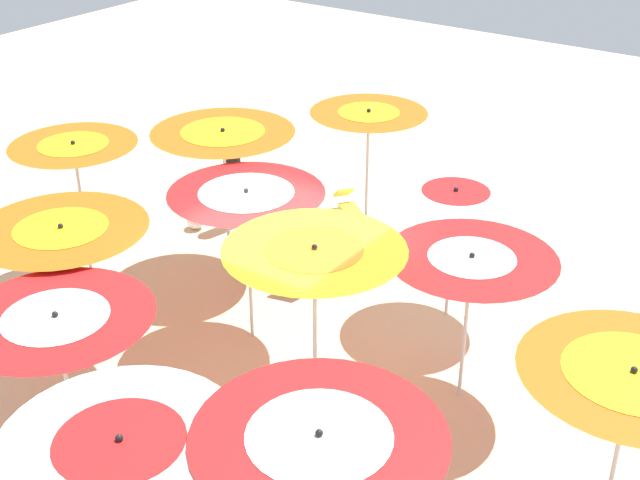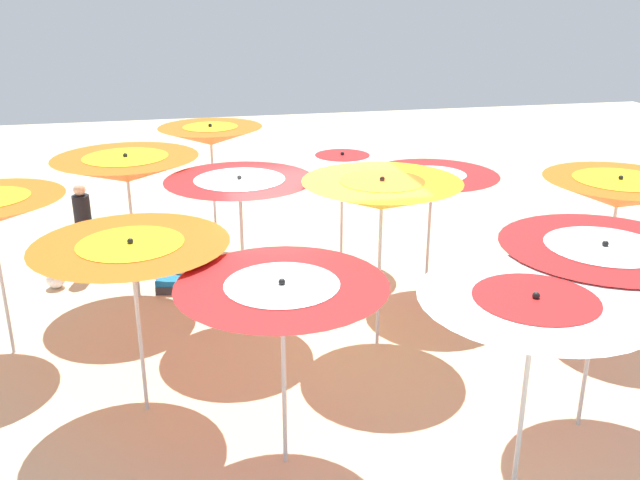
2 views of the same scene
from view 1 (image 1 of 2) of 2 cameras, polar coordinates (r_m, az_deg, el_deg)
The scene contains 17 objects.
ground at distance 12.05m, azimuth -2.23°, elevation -9.14°, with size 37.24×37.24×0.04m, color beige.
beach_umbrella_0 at distance 8.99m, azimuth 19.81°, elevation -9.27°, with size 2.24×2.24×2.32m.
beach_umbrella_1 at distance 10.81m, azimuth 9.94°, elevation -1.87°, with size 2.14×2.14×2.17m.
beach_umbrella_2 at distance 12.57m, azimuth 8.92°, elevation 2.55°, with size 1.93×1.93×2.15m.
beach_umbrella_3 at distance 14.41m, azimuth 3.22°, elevation 7.81°, with size 1.95×1.95×2.52m.
beach_umbrella_4 at distance 7.72m, azimuth -0.06°, elevation -13.91°, with size 2.28×2.28×2.35m.
beach_umbrella_5 at distance 10.08m, azimuth -0.36°, elevation -1.58°, with size 2.18×2.18×2.53m.
beach_umbrella_6 at distance 11.81m, azimuth -4.87°, elevation 2.48°, with size 2.16×2.16×2.40m.
beach_umbrella_7 at distance 13.77m, azimuth -6.41°, elevation 6.39°, with size 2.28×2.28×2.48m.
beach_umbrella_8 at distance 7.89m, azimuth -12.96°, elevation -13.83°, with size 2.17×2.17×2.33m.
beach_umbrella_9 at distance 9.90m, azimuth -16.93°, elevation -5.83°, with size 2.17×2.17×2.20m.
beach_umbrella_10 at distance 11.63m, azimuth -16.63°, elevation -0.11°, with size 2.25×2.25×2.26m.
beach_umbrella_11 at distance 13.98m, azimuth -15.91°, elevation 5.44°, with size 1.98×1.98×2.38m.
lounger_1 at distance 16.06m, azimuth 2.07°, elevation 1.90°, with size 0.98×1.12×0.51m.
lounger_2 at distance 14.16m, azimuth -3.08°, elevation -1.86°, with size 0.62×1.40×0.65m.
beachgoer_0 at distance 15.68m, azimuth -5.76°, elevation 3.92°, with size 0.30×0.30×1.70m.
beach_ball at distance 15.95m, azimuth -8.25°, elevation 1.28°, with size 0.32×0.32×0.32m, color white.
Camera 1 is at (7.59, 5.90, 7.25)m, focal length 48.41 mm.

